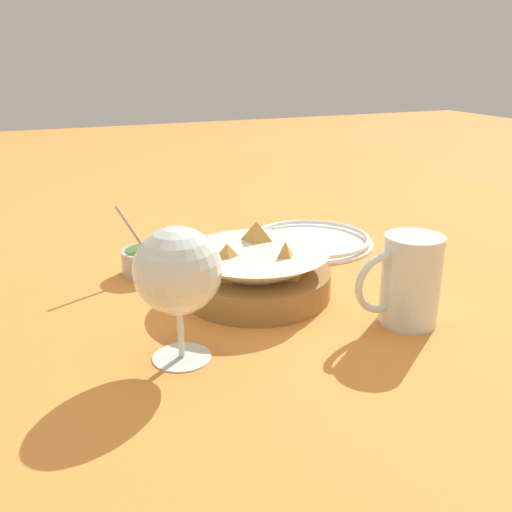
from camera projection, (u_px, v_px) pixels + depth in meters
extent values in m
plane|color=orange|center=(281.00, 295.00, 0.80)|extent=(4.00, 4.00, 0.00)
cylinder|color=olive|center=(256.00, 282.00, 0.79)|extent=(0.21, 0.21, 0.04)
cone|color=beige|center=(256.00, 272.00, 0.79)|extent=(0.20, 0.20, 0.06)
cylinder|color=#3D842D|center=(256.00, 281.00, 0.79)|extent=(0.15, 0.15, 0.01)
pyramid|color=#CC8E42|center=(227.00, 264.00, 0.76)|extent=(0.08, 0.06, 0.06)
pyramid|color=#CC8E42|center=(285.00, 263.00, 0.76)|extent=(0.07, 0.06, 0.06)
pyramid|color=#CC8E42|center=(256.00, 244.00, 0.82)|extent=(0.10, 0.10, 0.07)
cylinder|color=#B7B7BC|center=(146.00, 262.00, 0.87)|extent=(0.07, 0.07, 0.04)
cylinder|color=#42702D|center=(146.00, 258.00, 0.87)|extent=(0.06, 0.06, 0.03)
cylinder|color=#B7B7BC|center=(136.00, 236.00, 0.85)|extent=(0.06, 0.01, 0.10)
cylinder|color=silver|center=(182.00, 356.00, 0.63)|extent=(0.07, 0.07, 0.00)
cylinder|color=silver|center=(181.00, 331.00, 0.62)|extent=(0.01, 0.01, 0.06)
sphere|color=silver|center=(178.00, 270.00, 0.60)|extent=(0.09, 0.09, 0.09)
sphere|color=#DBD17A|center=(178.00, 281.00, 0.60)|extent=(0.06, 0.06, 0.06)
cylinder|color=silver|center=(411.00, 280.00, 0.70)|extent=(0.07, 0.07, 0.11)
cylinder|color=orange|center=(410.00, 290.00, 0.70)|extent=(0.06, 0.06, 0.08)
torus|color=silver|center=(383.00, 283.00, 0.68)|extent=(0.08, 0.01, 0.08)
cylinder|color=white|center=(310.00, 241.00, 1.01)|extent=(0.22, 0.22, 0.01)
torus|color=white|center=(311.00, 238.00, 1.00)|extent=(0.21, 0.21, 0.01)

